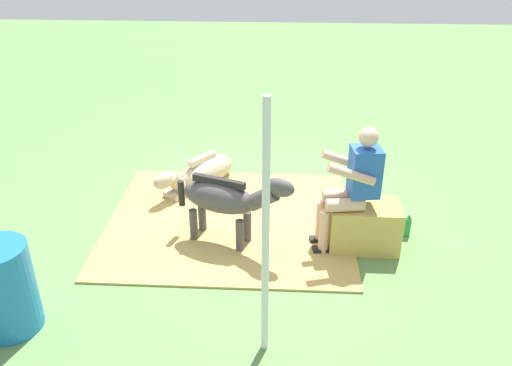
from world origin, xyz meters
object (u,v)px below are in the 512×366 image
at_px(person_seated, 352,184).
at_px(soda_bottle, 408,225).
at_px(pony_standing, 227,199).
at_px(tent_pole_left, 266,237).
at_px(hay_bale, 364,226).
at_px(water_barrel, 4,289).
at_px(pony_lying, 202,173).

relative_size(person_seated, soda_bottle, 5.07).
relative_size(person_seated, pony_standing, 1.08).
bearing_deg(person_seated, tent_pole_left, 61.44).
distance_m(soda_bottle, tent_pole_left, 2.56).
bearing_deg(pony_standing, hay_bale, -179.69).
height_order(hay_bale, soda_bottle, hay_bale).
bearing_deg(water_barrel, soda_bottle, -156.21).
relative_size(hay_bale, pony_lying, 0.60).
xyz_separation_m(water_barrel, tent_pole_left, (-2.24, 0.13, 0.69)).
distance_m(person_seated, pony_standing, 1.33).
xyz_separation_m(soda_bottle, water_barrel, (3.78, 1.67, 0.28)).
relative_size(hay_bale, tent_pole_left, 0.33).
bearing_deg(pony_standing, pony_lying, -70.14).
bearing_deg(person_seated, pony_lying, -36.83).
xyz_separation_m(pony_lying, water_barrel, (1.29, 2.75, 0.23)).
height_order(soda_bottle, tent_pole_left, tent_pole_left).
distance_m(pony_lying, tent_pole_left, 3.17).
bearing_deg(hay_bale, soda_bottle, -155.70).
distance_m(water_barrel, tent_pole_left, 2.35).
bearing_deg(tent_pole_left, soda_bottle, -130.59).
bearing_deg(person_seated, pony_standing, -0.27).
distance_m(person_seated, tent_pole_left, 1.79).
bearing_deg(hay_bale, pony_standing, 0.31).
distance_m(pony_standing, water_barrel, 2.27).
height_order(hay_bale, water_barrel, water_barrel).
bearing_deg(pony_lying, soda_bottle, 156.47).
bearing_deg(hay_bale, pony_lying, -34.14).
bearing_deg(tent_pole_left, person_seated, -118.56).
height_order(person_seated, pony_lying, person_seated).
xyz_separation_m(hay_bale, tent_pole_left, (1.01, 1.56, 0.85)).
height_order(hay_bale, pony_lying, hay_bale).
xyz_separation_m(person_seated, soda_bottle, (-0.70, -0.26, -0.65)).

